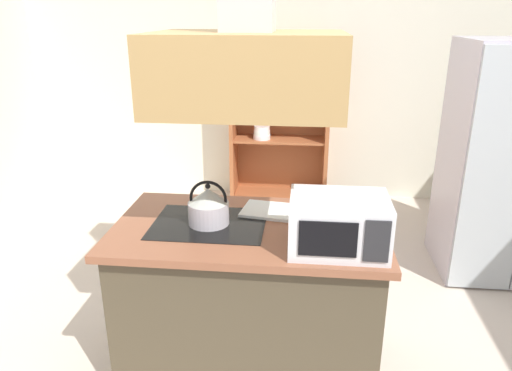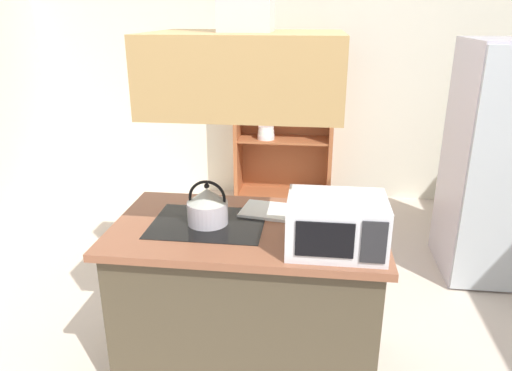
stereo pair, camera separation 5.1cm
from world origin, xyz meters
The scene contains 9 objects.
wall_back centered at (0.00, 3.00, 1.35)m, with size 6.00×0.12×2.70m, color silver.
kitchen_island centered at (-0.19, 0.07, 0.45)m, with size 1.44×0.84×0.90m.
range_hood centered at (-0.19, 0.07, 1.80)m, with size 0.90×0.70×1.18m.
refrigerator centered at (1.65, 1.41, 0.90)m, with size 0.90×0.78×1.80m.
dish_cabinet centered at (-0.18, 2.78, 0.76)m, with size 1.03×0.40×1.72m.
kettle centered at (-0.40, 0.07, 1.00)m, with size 0.22×0.22×0.24m.
cutting_board centered at (-0.07, 0.26, 0.91)m, with size 0.34×0.24×0.02m, color white.
microwave centered at (0.27, -0.15, 1.03)m, with size 0.46×0.35×0.26m.
fruit_bowl centered at (0.28, 0.22, 0.94)m, with size 0.25×0.25×0.13m.
Camera 1 is at (0.10, -2.23, 1.97)m, focal length 33.54 mm.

